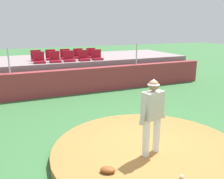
{
  "coord_description": "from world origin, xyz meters",
  "views": [
    {
      "loc": [
        -2.89,
        -4.43,
        2.94
      ],
      "look_at": [
        0.0,
        2.09,
        1.08
      ],
      "focal_mm": 39.74,
      "sensor_mm": 36.0,
      "label": 1
    }
  ],
  "objects_px": {
    "pitcher": "(152,111)",
    "stadium_chair_9": "(92,55)",
    "stadium_chair_3": "(84,57)",
    "stadium_chair_5": "(36,57)",
    "baseball": "(182,177)",
    "stadium_chair_0": "(39,60)",
    "stadium_chair_7": "(65,56)",
    "fielding_glove": "(108,170)",
    "stadium_chair_2": "(69,58)",
    "stadium_chair_1": "(55,59)",
    "stadium_chair_4": "(97,57)",
    "stadium_chair_8": "(79,55)",
    "stadium_chair_6": "(51,57)"
  },
  "relations": [
    {
      "from": "stadium_chair_3",
      "to": "stadium_chair_4",
      "type": "bearing_deg",
      "value": -179.21
    },
    {
      "from": "stadium_chair_5",
      "to": "stadium_chair_0",
      "type": "bearing_deg",
      "value": 91.16
    },
    {
      "from": "baseball",
      "to": "stadium_chair_3",
      "type": "xyz_separation_m",
      "value": [
        0.78,
        8.32,
        1.22
      ]
    },
    {
      "from": "baseball",
      "to": "stadium_chair_6",
      "type": "distance_m",
      "value": 9.36
    },
    {
      "from": "fielding_glove",
      "to": "stadium_chair_7",
      "type": "distance_m",
      "value": 8.65
    },
    {
      "from": "stadium_chair_0",
      "to": "stadium_chair_7",
      "type": "height_order",
      "value": "same"
    },
    {
      "from": "stadium_chair_7",
      "to": "stadium_chair_8",
      "type": "distance_m",
      "value": 0.69
    },
    {
      "from": "fielding_glove",
      "to": "stadium_chair_2",
      "type": "xyz_separation_m",
      "value": [
        1.23,
        7.59,
        1.2
      ]
    },
    {
      "from": "stadium_chair_7",
      "to": "stadium_chair_8",
      "type": "height_order",
      "value": "same"
    },
    {
      "from": "stadium_chair_8",
      "to": "stadium_chair_0",
      "type": "bearing_deg",
      "value": 22.67
    },
    {
      "from": "stadium_chair_3",
      "to": "stadium_chair_9",
      "type": "relative_size",
      "value": 1.0
    },
    {
      "from": "baseball",
      "to": "stadium_chair_3",
      "type": "height_order",
      "value": "stadium_chair_3"
    },
    {
      "from": "stadium_chair_9",
      "to": "stadium_chair_6",
      "type": "bearing_deg",
      "value": -0.55
    },
    {
      "from": "stadium_chair_3",
      "to": "stadium_chair_8",
      "type": "relative_size",
      "value": 1.0
    },
    {
      "from": "fielding_glove",
      "to": "stadium_chair_3",
      "type": "xyz_separation_m",
      "value": [
        1.95,
        7.58,
        1.2
      ]
    },
    {
      "from": "stadium_chair_2",
      "to": "stadium_chair_4",
      "type": "xyz_separation_m",
      "value": [
        1.41,
        -0.01,
        0.0
      ]
    },
    {
      "from": "stadium_chair_6",
      "to": "stadium_chair_2",
      "type": "bearing_deg",
      "value": 125.91
    },
    {
      "from": "stadium_chair_1",
      "to": "stadium_chair_3",
      "type": "distance_m",
      "value": 1.38
    },
    {
      "from": "stadium_chair_1",
      "to": "stadium_chair_4",
      "type": "bearing_deg",
      "value": -179.87
    },
    {
      "from": "stadium_chair_6",
      "to": "stadium_chair_5",
      "type": "bearing_deg",
      "value": 3.56
    },
    {
      "from": "pitcher",
      "to": "stadium_chair_5",
      "type": "distance_m",
      "value": 8.28
    },
    {
      "from": "stadium_chair_1",
      "to": "stadium_chair_7",
      "type": "bearing_deg",
      "value": -128.41
    },
    {
      "from": "baseball",
      "to": "stadium_chair_5",
      "type": "distance_m",
      "value": 9.39
    },
    {
      "from": "stadium_chair_0",
      "to": "stadium_chair_2",
      "type": "relative_size",
      "value": 1.0
    },
    {
      "from": "pitcher",
      "to": "fielding_glove",
      "type": "height_order",
      "value": "pitcher"
    },
    {
      "from": "baseball",
      "to": "stadium_chair_0",
      "type": "xyz_separation_m",
      "value": [
        -1.31,
        8.36,
        1.22
      ]
    },
    {
      "from": "stadium_chair_5",
      "to": "stadium_chair_9",
      "type": "relative_size",
      "value": 1.0
    },
    {
      "from": "pitcher",
      "to": "stadium_chair_7",
      "type": "relative_size",
      "value": 3.38
    },
    {
      "from": "stadium_chair_2",
      "to": "stadium_chair_3",
      "type": "height_order",
      "value": "same"
    },
    {
      "from": "pitcher",
      "to": "stadium_chair_1",
      "type": "distance_m",
      "value": 7.32
    },
    {
      "from": "stadium_chair_4",
      "to": "stadium_chair_5",
      "type": "distance_m",
      "value": 2.92
    },
    {
      "from": "pitcher",
      "to": "baseball",
      "type": "xyz_separation_m",
      "value": [
        0.02,
        -1.04,
        -0.94
      ]
    },
    {
      "from": "fielding_glove",
      "to": "pitcher",
      "type": "bearing_deg",
      "value": -134.53
    },
    {
      "from": "pitcher",
      "to": "stadium_chair_9",
      "type": "relative_size",
      "value": 3.38
    },
    {
      "from": "stadium_chair_5",
      "to": "stadium_chair_7",
      "type": "relative_size",
      "value": 1.0
    },
    {
      "from": "baseball",
      "to": "fielding_glove",
      "type": "distance_m",
      "value": 1.39
    },
    {
      "from": "stadium_chair_2",
      "to": "stadium_chair_4",
      "type": "bearing_deg",
      "value": 179.78
    },
    {
      "from": "stadium_chair_1",
      "to": "stadium_chair_4",
      "type": "distance_m",
      "value": 2.07
    },
    {
      "from": "stadium_chair_1",
      "to": "stadium_chair_2",
      "type": "height_order",
      "value": "same"
    },
    {
      "from": "pitcher",
      "to": "stadium_chair_6",
      "type": "bearing_deg",
      "value": 79.93
    },
    {
      "from": "pitcher",
      "to": "stadium_chair_2",
      "type": "xyz_separation_m",
      "value": [
        0.07,
        7.3,
        0.27
      ]
    },
    {
      "from": "stadium_chair_2",
      "to": "stadium_chair_0",
      "type": "bearing_deg",
      "value": -1.01
    },
    {
      "from": "stadium_chair_4",
      "to": "stadium_chair_7",
      "type": "xyz_separation_m",
      "value": [
        -1.36,
        0.89,
        0.0
      ]
    },
    {
      "from": "baseball",
      "to": "stadium_chair_9",
      "type": "distance_m",
      "value": 9.44
    },
    {
      "from": "stadium_chair_6",
      "to": "stadium_chair_1",
      "type": "bearing_deg",
      "value": 90.49
    },
    {
      "from": "stadium_chair_3",
      "to": "stadium_chair_8",
      "type": "distance_m",
      "value": 0.92
    },
    {
      "from": "stadium_chair_9",
      "to": "stadium_chair_2",
      "type": "bearing_deg",
      "value": 31.99
    },
    {
      "from": "baseball",
      "to": "stadium_chair_2",
      "type": "distance_m",
      "value": 8.42
    },
    {
      "from": "stadium_chair_4",
      "to": "stadium_chair_9",
      "type": "distance_m",
      "value": 0.91
    },
    {
      "from": "stadium_chair_0",
      "to": "stadium_chair_7",
      "type": "distance_m",
      "value": 1.65
    }
  ]
}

